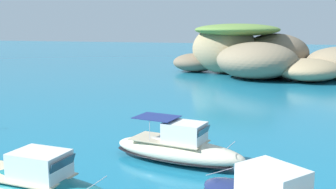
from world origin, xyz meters
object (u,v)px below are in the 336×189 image
object	(u,v)px
islet_small	(331,66)
motorboat_cream	(179,149)
motorboat_teal	(34,187)
islet_large	(245,53)

from	to	relation	value
islet_small	motorboat_cream	world-z (taller)	islet_small
motorboat_teal	islet_large	bearing A→B (deg)	87.89
motorboat_cream	motorboat_teal	xyz separation A→B (m)	(-4.54, -7.69, 0.01)
islet_small	motorboat_teal	bearing A→B (deg)	-106.16
islet_small	motorboat_teal	size ratio (longest dim) A/B	2.18
islet_large	islet_small	bearing A→B (deg)	0.45
motorboat_cream	motorboat_teal	bearing A→B (deg)	-120.57
motorboat_teal	motorboat_cream	bearing A→B (deg)	59.43
islet_large	motorboat_teal	bearing A→B (deg)	-92.11
islet_large	motorboat_teal	world-z (taller)	islet_large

